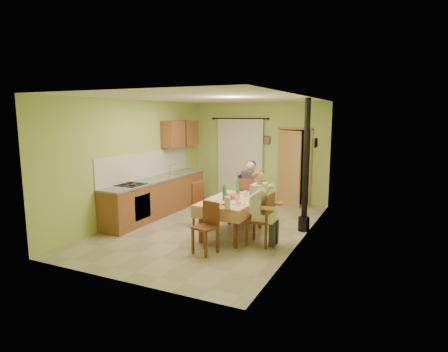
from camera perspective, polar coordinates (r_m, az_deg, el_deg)
The scene contains 17 objects.
floor at distance 8.35m, azimuth -1.86°, elevation -7.79°, with size 4.00×6.00×0.01m, color tan.
room_shell at distance 8.01m, azimuth -1.93°, elevation 4.75°, with size 4.04×6.04×2.82m.
kitchen_run at distance 9.42m, azimuth -10.07°, elevation -2.93°, with size 0.64×3.64×1.56m.
upper_cabinets at distance 10.37m, azimuth -6.67°, elevation 6.45°, with size 0.35×1.40×0.70m, color brown.
curtain at distance 10.91m, azimuth 2.43°, elevation 3.02°, with size 1.70×0.07×2.22m.
doorway at distance 10.41m, azimuth 10.33°, elevation 1.40°, with size 0.96×0.50×2.15m.
dining_table at distance 7.72m, azimuth 1.26°, elevation -6.28°, with size 1.02×1.67×0.76m.
tableware at distance 7.52m, azimuth 1.13°, elevation -3.21°, with size 0.81×1.67×0.33m.
chair_far at distance 8.73m, azimuth 3.95°, elevation -5.06°, with size 0.47×0.47×1.03m.
chair_near at distance 6.78m, azimuth -2.82°, elevation -9.34°, with size 0.45×0.45×0.92m.
chair_right at distance 7.21m, azimuth 5.60°, elevation -8.18°, with size 0.45×0.45×1.01m.
chair_left at distance 8.28m, azimuth -2.92°, elevation -5.84°, with size 0.48×0.48×1.00m.
man_far at distance 8.61m, azimuth 4.03°, elevation -1.26°, with size 0.58×0.47×1.39m.
man_right at distance 7.07m, azimuth 5.56°, elevation -3.62°, with size 0.47×0.59×1.39m.
stove_flue at distance 8.03m, azimuth 12.27°, elevation -1.16°, with size 0.24×0.24×2.80m.
picture_back at distance 10.66m, azimuth 6.58°, elevation 5.44°, with size 0.19×0.03×0.23m, color black.
picture_right at distance 8.50m, azimuth 13.83°, elevation 4.95°, with size 0.03×0.31×0.21m, color brown.
Camera 1 is at (3.63, -7.11, 2.45)m, focal length 30.00 mm.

